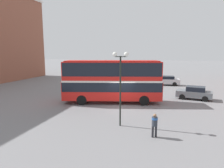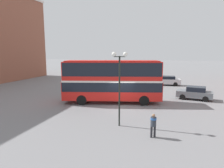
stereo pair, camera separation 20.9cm
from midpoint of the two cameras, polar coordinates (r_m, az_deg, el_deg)
ground_plane at (r=20.44m, az=2.46°, el=-6.55°), size 240.00×240.00×0.00m
double_decker_bus at (r=21.61m, az=-0.27°, el=1.49°), size 10.80×5.06×4.62m
pedestrian_foreground at (r=13.46m, az=11.63°, el=-10.83°), size 0.54×0.54×1.59m
parked_car_kerb_near at (r=25.41m, az=22.25°, el=-2.33°), size 4.17×2.38×1.52m
parked_car_kerb_far at (r=34.68m, az=14.95°, el=1.00°), size 4.65×2.18×1.55m
parked_car_side_street at (r=38.63m, az=-5.19°, el=2.11°), size 4.75×2.30×1.60m
street_lamp_twin_globe at (r=14.52m, az=2.01°, el=3.33°), size 1.18×0.34×5.53m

